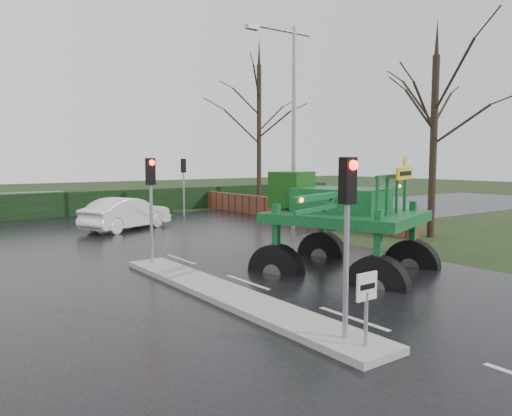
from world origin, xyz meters
TOP-DOWN VIEW (x-y plane):
  - ground at (0.00, 0.00)m, footprint 140.00×140.00m
  - road_main at (0.00, 10.00)m, footprint 14.00×80.00m
  - road_cross at (0.00, 16.00)m, footprint 80.00×12.00m
  - median_island at (-1.30, 3.00)m, footprint 1.20×10.00m
  - hedge_row at (0.00, 24.00)m, footprint 44.00×0.90m
  - brick_wall at (10.50, 16.00)m, footprint 0.40×20.00m
  - keep_left_sign at (-1.30, -1.50)m, footprint 0.50×0.07m
  - traffic_signal_near at (-1.30, -1.01)m, footprint 0.26×0.33m
  - traffic_signal_mid at (-1.30, 7.49)m, footprint 0.26×0.33m
  - traffic_signal_far at (6.50, 20.01)m, footprint 0.26×0.33m
  - street_light_right at (8.19, 12.00)m, footprint 3.85×0.30m
  - tree_right_near at (11.50, 6.00)m, footprint 5.60×5.60m
  - tree_right_far at (13.00, 21.00)m, footprint 7.00×7.00m
  - crop_sprayer at (2.47, 1.68)m, footprint 7.58×5.97m
  - white_sedan at (1.31, 16.22)m, footprint 5.09×3.54m

SIDE VIEW (x-z plane):
  - ground at x=0.00m, z-range 0.00..0.00m
  - white_sedan at x=1.31m, z-range -0.79..0.79m
  - road_main at x=0.00m, z-range -0.01..0.01m
  - road_cross at x=0.00m, z-range 0.00..0.02m
  - median_island at x=-1.30m, z-range 0.01..0.17m
  - brick_wall at x=10.50m, z-range 0.00..1.20m
  - hedge_row at x=0.00m, z-range 0.00..1.50m
  - keep_left_sign at x=-1.30m, z-range 0.38..1.73m
  - crop_sprayer at x=2.47m, z-range -0.12..4.36m
  - traffic_signal_near at x=-1.30m, z-range 0.83..4.35m
  - traffic_signal_mid at x=-1.30m, z-range 0.83..4.35m
  - traffic_signal_far at x=6.50m, z-range 0.83..4.35m
  - tree_right_near at x=11.50m, z-range 0.38..10.02m
  - street_light_right at x=8.19m, z-range 0.99..10.99m
  - tree_right_far at x=13.00m, z-range 0.47..12.52m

